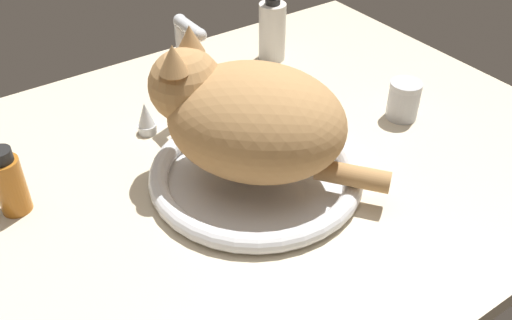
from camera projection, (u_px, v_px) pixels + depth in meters
The scene contains 7 objects.
countertop at pixel (215, 179), 91.32cm from camera, with size 122.40×83.50×3.00cm, color beige.
sink_basin at pixel (256, 174), 87.87cm from camera, with size 32.65×32.65×2.94cm.
faucet at pixel (187, 83), 97.74cm from camera, with size 18.98×9.39×19.52cm.
cat at pixel (243, 116), 82.16cm from camera, with size 32.28×33.38×19.91cm.
amber_bottle at pixel (9, 183), 80.57cm from camera, with size 4.31×4.31×10.57cm.
soap_pump_bottle at pixel (272, 30), 116.73cm from camera, with size 5.47×5.47×16.64cm.
metal_jar at pixel (404, 100), 100.73cm from camera, with size 5.61×5.61×6.97cm.
Camera 1 is at (-34.72, -61.78, 59.54)cm, focal length 40.45 mm.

